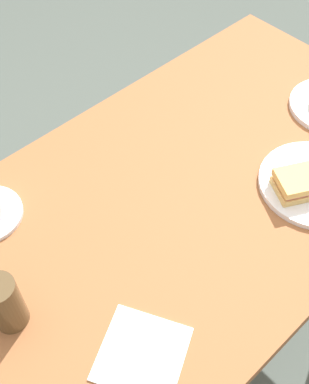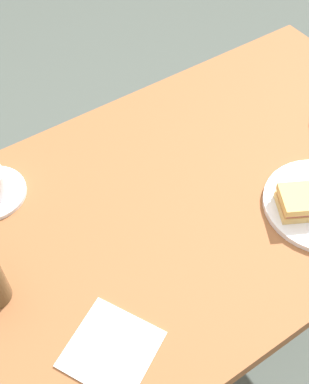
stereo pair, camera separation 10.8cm
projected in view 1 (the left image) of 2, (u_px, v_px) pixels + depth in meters
The scene contains 5 objects.
ground_plane at pixel (183, 320), 1.73m from camera, with size 6.00×6.00×0.00m, color #49524C.
dining_table at pixel (195, 209), 1.21m from camera, with size 1.25×0.74×0.75m.
sandwich_front at pixel (306, 182), 1.09m from camera, with size 0.16×0.13×0.04m.
napkin at pixel (142, 354), 0.89m from camera, with size 0.15×0.15×0.00m, color white.
drinking_glass at pixel (5, 303), 0.88m from camera, with size 0.06×0.06×0.13m, color #4F3C23.
Camera 1 is at (0.56, 0.46, 1.63)m, focal length 46.19 mm.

